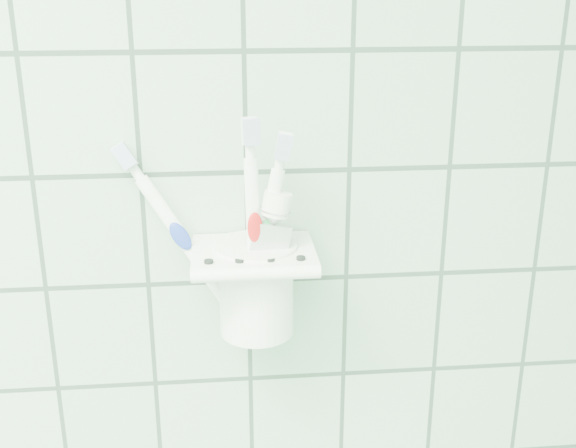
# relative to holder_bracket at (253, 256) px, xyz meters

# --- Properties ---
(holder_bracket) EXTENTS (0.12, 0.10, 0.04)m
(holder_bracket) POSITION_rel_holder_bracket_xyz_m (0.00, 0.00, 0.00)
(holder_bracket) COLOR white
(holder_bracket) RESTS_ON wall_back
(cup) EXTENTS (0.08, 0.08, 0.10)m
(cup) POSITION_rel_holder_bracket_xyz_m (0.00, 0.00, -0.03)
(cup) COLOR white
(cup) RESTS_ON holder_bracket
(toothbrush_pink) EXTENTS (0.11, 0.05, 0.21)m
(toothbrush_pink) POSITION_rel_holder_bracket_xyz_m (-0.01, -0.00, 0.04)
(toothbrush_pink) COLOR white
(toothbrush_pink) RESTS_ON cup
(toothbrush_blue) EXTENTS (0.02, 0.03, 0.22)m
(toothbrush_blue) POSITION_rel_holder_bracket_xyz_m (0.00, -0.01, 0.03)
(toothbrush_blue) COLOR white
(toothbrush_blue) RESTS_ON cup
(toothbrush_orange) EXTENTS (0.05, 0.03, 0.21)m
(toothbrush_orange) POSITION_rel_holder_bracket_xyz_m (-0.01, 0.01, 0.03)
(toothbrush_orange) COLOR white
(toothbrush_orange) RESTS_ON cup
(toothpaste_tube) EXTENTS (0.06, 0.03, 0.15)m
(toothpaste_tube) POSITION_rel_holder_bracket_xyz_m (-0.00, -0.01, 0.01)
(toothpaste_tube) COLOR silver
(toothpaste_tube) RESTS_ON cup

